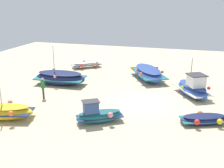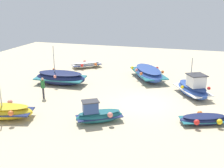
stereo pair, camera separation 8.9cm
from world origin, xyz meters
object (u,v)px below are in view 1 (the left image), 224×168
at_px(fishing_boat_0, 98,115).
at_px(fishing_boat_1, 193,88).
at_px(fishing_boat_5, 60,78).
at_px(fishing_boat_6, 204,119).
at_px(fishing_boat_4, 86,65).
at_px(fishing_boat_2, 148,73).
at_px(person_walking, 43,87).

xyz_separation_m(fishing_boat_0, fishing_boat_1, (-7.07, 5.81, 0.14)).
bearing_deg(fishing_boat_5, fishing_boat_6, -24.05).
bearing_deg(fishing_boat_5, fishing_boat_4, 87.82).
relative_size(fishing_boat_1, fishing_boat_5, 0.88).
height_order(fishing_boat_0, fishing_boat_4, fishing_boat_0).
relative_size(fishing_boat_1, fishing_boat_6, 1.29).
height_order(fishing_boat_2, person_walking, person_walking).
distance_m(fishing_boat_1, fishing_boat_4, 13.67).
bearing_deg(person_walking, fishing_boat_6, -43.94).
height_order(fishing_boat_1, person_walking, fishing_boat_1).
bearing_deg(fishing_boat_1, fishing_boat_2, -161.51).
xyz_separation_m(fishing_boat_2, fishing_boat_6, (9.18, 5.22, -0.30)).
relative_size(fishing_boat_2, person_walking, 3.33).
distance_m(fishing_boat_4, fishing_boat_6, 17.46).
relative_size(fishing_boat_6, person_walking, 1.92).
xyz_separation_m(fishing_boat_4, fishing_boat_6, (11.80, 12.87, -0.03)).
distance_m(fishing_boat_2, fishing_boat_6, 10.57).
bearing_deg(person_walking, fishing_boat_5, 57.85).
distance_m(fishing_boat_6, person_walking, 12.49).
xyz_separation_m(fishing_boat_1, fishing_boat_2, (-3.86, -4.39, -0.05)).
height_order(fishing_boat_2, fishing_boat_5, fishing_boat_5).
distance_m(fishing_boat_0, fishing_boat_1, 9.16).
relative_size(fishing_boat_5, person_walking, 2.83).
relative_size(fishing_boat_0, fishing_boat_5, 0.65).
height_order(fishing_boat_0, fishing_boat_1, fishing_boat_1).
xyz_separation_m(fishing_boat_0, fishing_boat_6, (-1.75, 6.64, -0.21)).
distance_m(fishing_boat_4, fishing_boat_5, 6.76).
relative_size(fishing_boat_0, fishing_boat_6, 0.96).
bearing_deg(fishing_boat_1, fishing_boat_0, -69.59).
relative_size(fishing_boat_4, fishing_boat_6, 1.08).
relative_size(fishing_boat_0, fishing_boat_1, 0.74).
bearing_deg(fishing_boat_6, fishing_boat_2, -81.88).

